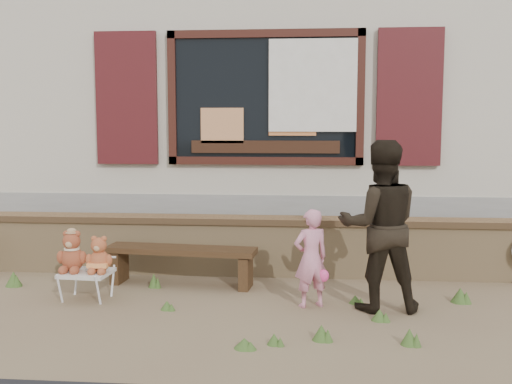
# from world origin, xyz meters

# --- Properties ---
(ground) EXTENTS (80.00, 80.00, 0.00)m
(ground) POSITION_xyz_m (0.00, 0.00, 0.00)
(ground) COLOR brown
(ground) RESTS_ON ground
(shopfront) EXTENTS (8.04, 5.13, 4.00)m
(shopfront) POSITION_xyz_m (0.00, 4.49, 2.00)
(shopfront) COLOR gray
(shopfront) RESTS_ON ground
(brick_wall) EXTENTS (7.10, 0.36, 0.67)m
(brick_wall) POSITION_xyz_m (0.00, 1.00, 0.34)
(brick_wall) COLOR tan
(brick_wall) RESTS_ON ground
(bench) EXTENTS (1.64, 0.50, 0.41)m
(bench) POSITION_xyz_m (-0.79, 0.46, 0.30)
(bench) COLOR #322011
(bench) RESTS_ON ground
(folding_chair) EXTENTS (0.48, 0.43, 0.28)m
(folding_chair) POSITION_xyz_m (-1.61, -0.14, 0.26)
(folding_chair) COLOR beige
(folding_chair) RESTS_ON ground
(teddy_bear_left) EXTENTS (0.32, 0.28, 0.41)m
(teddy_bear_left) POSITION_xyz_m (-1.75, -0.13, 0.49)
(teddy_bear_left) COLOR brown
(teddy_bear_left) RESTS_ON folding_chair
(teddy_bear_right) EXTENTS (0.28, 0.25, 0.37)m
(teddy_bear_right) POSITION_xyz_m (-1.47, -0.14, 0.47)
(teddy_bear_right) COLOR brown
(teddy_bear_right) RESTS_ON folding_chair
(child) EXTENTS (0.40, 0.34, 0.94)m
(child) POSITION_xyz_m (0.59, -0.18, 0.47)
(child) COLOR pink
(child) RESTS_ON ground
(adult) EXTENTS (0.81, 0.65, 1.58)m
(adult) POSITION_xyz_m (1.22, -0.20, 0.79)
(adult) COLOR black
(adult) RESTS_ON ground
(grass_tufts) EXTENTS (4.79, 1.78, 0.16)m
(grass_tufts) POSITION_xyz_m (0.15, -0.37, 0.06)
(grass_tufts) COLOR #3B5923
(grass_tufts) RESTS_ON ground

